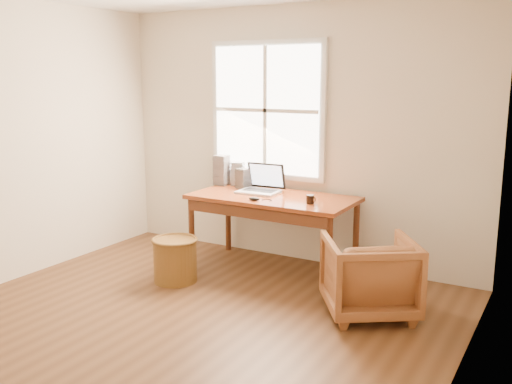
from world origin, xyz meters
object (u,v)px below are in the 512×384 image
armchair (369,276)px  desk (273,198)px  coffee_mug (310,199)px  laptop (258,179)px  cd_stack_a (238,174)px  wicker_stool (175,260)px

armchair → desk: bearing=-59.5°
coffee_mug → armchair: bearing=-20.6°
laptop → cd_stack_a: size_ratio=1.59×
desk → laptop: laptop is taller
coffee_mug → wicker_stool: bearing=-140.1°
laptop → coffee_mug: size_ratio=4.85×
laptop → cd_stack_a: laptop is taller
desk → coffee_mug: size_ratio=19.78×
wicker_stool → coffee_mug: size_ratio=4.97×
laptop → desk: bearing=-16.6°
desk → armchair: bearing=-25.8°
wicker_stool → desk: bearing=49.6°
wicker_stool → cd_stack_a: bearing=87.6°
desk → laptop: size_ratio=4.08×
cd_stack_a → desk: bearing=-27.7°
desk → wicker_stool: 1.12m
armchair → cd_stack_a: 2.07m
desk → coffee_mug: (0.46, -0.13, 0.06)m
desk → laptop: (-0.19, 0.05, 0.16)m
armchair → laptop: 1.62m
laptop → cd_stack_a: 0.48m
laptop → coffee_mug: 0.68m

